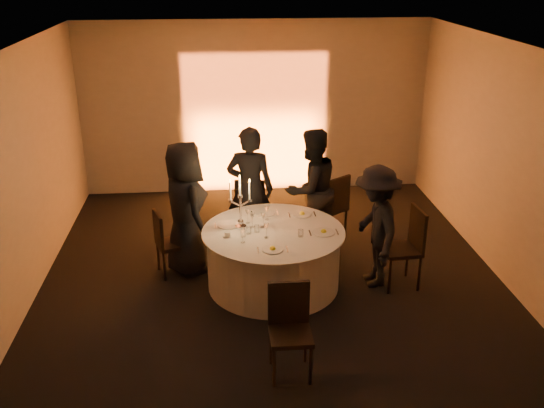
{
  "coord_description": "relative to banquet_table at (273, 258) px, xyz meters",
  "views": [
    {
      "loc": [
        -0.64,
        -6.85,
        3.96
      ],
      "look_at": [
        0.0,
        0.2,
        1.05
      ],
      "focal_mm": 40.0,
      "sensor_mm": 36.0,
      "label": 1
    }
  ],
  "objects": [
    {
      "name": "wine_glass_b",
      "position": [
        -0.05,
        0.35,
        0.52
      ],
      "size": [
        0.07,
        0.07,
        0.19
      ],
      "color": "white",
      "rests_on": "banquet_table"
    },
    {
      "name": "coffee_cup",
      "position": [
        -0.58,
        -0.12,
        0.42
      ],
      "size": [
        0.11,
        0.11,
        0.07
      ],
      "color": "white",
      "rests_on": "banquet_table"
    },
    {
      "name": "floor",
      "position": [
        0.0,
        0.0,
        -0.38
      ],
      "size": [
        7.0,
        7.0,
        0.0
      ],
      "primitive_type": "plane",
      "color": "black",
      "rests_on": "ground"
    },
    {
      "name": "wine_glass_a",
      "position": [
        -0.1,
        -0.19,
        0.52
      ],
      "size": [
        0.07,
        0.07,
        0.19
      ],
      "color": "white",
      "rests_on": "banquet_table"
    },
    {
      "name": "wall_front",
      "position": [
        0.0,
        -3.5,
        1.12
      ],
      "size": [
        7.0,
        0.0,
        7.0
      ],
      "primitive_type": "plane",
      "rotation": [
        -1.57,
        0.0,
        0.0
      ],
      "color": "#B1ABA4",
      "rests_on": "floor"
    },
    {
      "name": "guest_back_right",
      "position": [
        0.64,
        1.11,
        0.5
      ],
      "size": [
        1.08,
        1.01,
        1.77
      ],
      "primitive_type": "imported",
      "rotation": [
        0.0,
        0.0,
        -2.62
      ],
      "color": "black",
      "rests_on": "floor"
    },
    {
      "name": "plate_back_right",
      "position": [
        0.42,
        0.46,
        0.4
      ],
      "size": [
        0.35,
        0.25,
        0.08
      ],
      "color": "white",
      "rests_on": "banquet_table"
    },
    {
      "name": "plate_left",
      "position": [
        -0.56,
        0.21,
        0.39
      ],
      "size": [
        0.36,
        0.29,
        0.01
      ],
      "color": "white",
      "rests_on": "banquet_table"
    },
    {
      "name": "plate_back_left",
      "position": [
        -0.07,
        0.56,
        0.39
      ],
      "size": [
        0.36,
        0.28,
        0.01
      ],
      "color": "white",
      "rests_on": "banquet_table"
    },
    {
      "name": "chair_right",
      "position": [
        1.69,
        -0.14,
        0.21
      ],
      "size": [
        0.5,
        0.5,
        1.05
      ],
      "rotation": [
        0.0,
        0.0,
        -1.48
      ],
      "color": "black",
      "rests_on": "floor"
    },
    {
      "name": "wine_glass_d",
      "position": [
        -0.4,
        -0.3,
        0.52
      ],
      "size": [
        0.07,
        0.07,
        0.19
      ],
      "color": "white",
      "rests_on": "banquet_table"
    },
    {
      "name": "tumbler_d",
      "position": [
        -0.21,
        -0.02,
        0.43
      ],
      "size": [
        0.07,
        0.07,
        0.09
      ],
      "primitive_type": "cylinder",
      "color": "white",
      "rests_on": "banquet_table"
    },
    {
      "name": "chair_front",
      "position": [
        0.0,
        -1.74,
        0.16
      ],
      "size": [
        0.42,
        0.42,
        0.96
      ],
      "rotation": [
        0.0,
        0.0,
        -0.0
      ],
      "color": "black",
      "rests_on": "floor"
    },
    {
      "name": "tumbler_b",
      "position": [
        0.32,
        -0.19,
        0.43
      ],
      "size": [
        0.07,
        0.07,
        0.09
      ],
      "primitive_type": "cylinder",
      "color": "white",
      "rests_on": "banquet_table"
    },
    {
      "name": "guest_left",
      "position": [
        -1.11,
        0.52,
        0.52
      ],
      "size": [
        0.89,
        1.04,
        1.8
      ],
      "primitive_type": "imported",
      "rotation": [
        0.0,
        0.0,
        2.01
      ],
      "color": "black",
      "rests_on": "floor"
    },
    {
      "name": "ceiling",
      "position": [
        0.0,
        0.0,
        2.62
      ],
      "size": [
        7.0,
        7.0,
        0.0
      ],
      "primitive_type": "plane",
      "rotation": [
        3.14,
        0.0,
        0.0
      ],
      "color": "silver",
      "rests_on": "wall_back"
    },
    {
      "name": "wall_left",
      "position": [
        -3.0,
        0.0,
        1.12
      ],
      "size": [
        0.0,
        7.0,
        7.0
      ],
      "primitive_type": "plane",
      "rotation": [
        1.57,
        0.0,
        1.57
      ],
      "color": "#B1ABA4",
      "rests_on": "floor"
    },
    {
      "name": "chair_left",
      "position": [
        -1.37,
        0.42,
        0.12
      ],
      "size": [
        0.5,
        0.5,
        0.9
      ],
      "rotation": [
        0.0,
        0.0,
        1.9
      ],
      "color": "black",
      "rests_on": "floor"
    },
    {
      "name": "guest_right",
      "position": [
        1.29,
        -0.06,
        0.41
      ],
      "size": [
        0.64,
        1.06,
        1.6
      ],
      "primitive_type": "imported",
      "rotation": [
        0.0,
        0.0,
        -1.53
      ],
      "color": "black",
      "rests_on": "floor"
    },
    {
      "name": "plate_right",
      "position": [
        0.62,
        -0.12,
        0.4
      ],
      "size": [
        0.36,
        0.28,
        0.08
      ],
      "color": "white",
      "rests_on": "banquet_table"
    },
    {
      "name": "tumbler_a",
      "position": [
        -0.39,
        -0.13,
        0.43
      ],
      "size": [
        0.07,
        0.07,
        0.09
      ],
      "primitive_type": "cylinder",
      "color": "white",
      "rests_on": "banquet_table"
    },
    {
      "name": "banquet_table",
      "position": [
        0.0,
        0.0,
        0.0
      ],
      "size": [
        1.8,
        1.8,
        0.77
      ],
      "color": "black",
      "rests_on": "floor"
    },
    {
      "name": "wall_back",
      "position": [
        0.0,
        3.5,
        1.12
      ],
      "size": [
        7.0,
        0.0,
        7.0
      ],
      "primitive_type": "plane",
      "rotation": [
        1.57,
        0.0,
        0.0
      ],
      "color": "#B1ABA4",
      "rests_on": "floor"
    },
    {
      "name": "plate_front",
      "position": [
        -0.06,
        -0.54,
        0.4
      ],
      "size": [
        0.35,
        0.25,
        0.08
      ],
      "color": "white",
      "rests_on": "banquet_table"
    },
    {
      "name": "wall_right",
      "position": [
        3.0,
        0.0,
        1.12
      ],
      "size": [
        0.0,
        7.0,
        7.0
      ],
      "primitive_type": "plane",
      "rotation": [
        1.57,
        0.0,
        -1.57
      ],
      "color": "#B1ABA4",
      "rests_on": "floor"
    },
    {
      "name": "chair_back_left",
      "position": [
        -0.21,
        1.36,
        0.18
      ],
      "size": [
        0.49,
        0.49,
        0.99
      ],
      "rotation": [
        0.0,
        0.0,
        3.0
      ],
      "color": "black",
      "rests_on": "floor"
    },
    {
      "name": "candelabra",
      "position": [
        -0.4,
        0.14,
        0.63
      ],
      "size": [
        0.3,
        0.14,
        0.71
      ],
      "color": "silver",
      "rests_on": "banquet_table"
    },
    {
      "name": "chair_back_right",
      "position": [
        0.99,
        1.27,
        0.19
      ],
      "size": [
        0.62,
        0.62,
        1.02
      ],
      "rotation": [
        0.0,
        0.0,
        -2.53
      ],
      "color": "black",
      "rests_on": "floor"
    },
    {
      "name": "uplighter_fixture",
      "position": [
        0.0,
        3.2,
        -0.33
      ],
      "size": [
        0.25,
        0.12,
        0.1
      ],
      "primitive_type": "cube",
      "color": "black",
      "rests_on": "floor"
    },
    {
      "name": "wine_glass_c",
      "position": [
        -0.31,
        0.26,
        0.52
      ],
      "size": [
        0.07,
        0.07,
        0.19
      ],
      "color": "white",
      "rests_on": "banquet_table"
    },
    {
      "name": "wine_glass_f",
      "position": [
        -0.12,
        0.12,
        0.52
      ],
      "size": [
        0.07,
        0.07,
        0.19
      ],
      "color": "white",
      "rests_on": "banquet_table"
    },
    {
      "name": "guest_back_left",
      "position": [
        -0.23,
        1.1,
        0.53
      ],
      "size": [
        0.74,
        0.56,
        1.82
      ],
      "primitive_type": "imported",
      "rotation": [
        0.0,
        0.0,
        2.94
      ],
      "color": "black",
      "rests_on": "floor"
    },
    {
      "name": "tumbler_c",
      "position": [
        -0.31,
        -0.06,
        0.43
      ],
      "size": [
        0.07,
        0.07,
        0.09
      ],
      "primitive_type": "cylinder",
      "color": "white",
      "rests_on": "banquet_table"
    },
    {
      "name": "wine_glass_e",
      "position": [
        -0.26,
        0.14,
        0.52
      ],
      "size": [
        0.07,
        0.07,
        0.19
      ],
      "color": "white",
      "rests_on": "banquet_table"
    }
  ]
}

